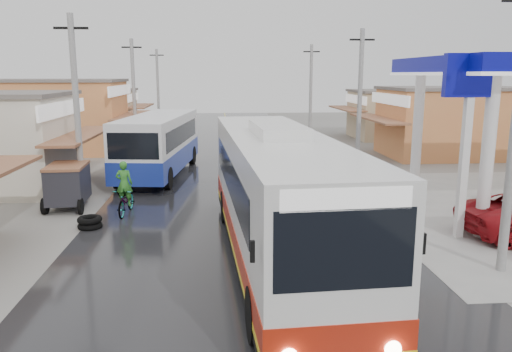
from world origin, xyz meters
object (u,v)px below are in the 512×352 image
object	(u,v)px
cyclist	(126,197)
second_bus	(159,143)
tyre_stack	(90,222)
coach_bus	(277,196)
tricycle_near	(67,184)

from	to	relation	value
cyclist	second_bus	bearing A→B (deg)	91.58
second_bus	tyre_stack	world-z (taller)	second_bus
coach_bus	tyre_stack	bearing A→B (deg)	147.48
coach_bus	second_bus	size ratio (longest dim) A/B	1.30
cyclist	tricycle_near	world-z (taller)	cyclist
tyre_stack	cyclist	bearing A→B (deg)	60.77
second_bus	tyre_stack	size ratio (longest dim) A/B	11.56
second_bus	tyre_stack	bearing A→B (deg)	-91.73
tyre_stack	second_bus	bearing A→B (deg)	81.40
coach_bus	cyclist	size ratio (longest dim) A/B	6.03
coach_bus	cyclist	world-z (taller)	coach_bus
coach_bus	tricycle_near	distance (m)	10.34
second_bus	tricycle_near	distance (m)	7.51
second_bus	tyre_stack	xyz separation A→B (m)	(-1.47, -9.73, -1.56)
second_bus	cyclist	size ratio (longest dim) A/B	4.62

